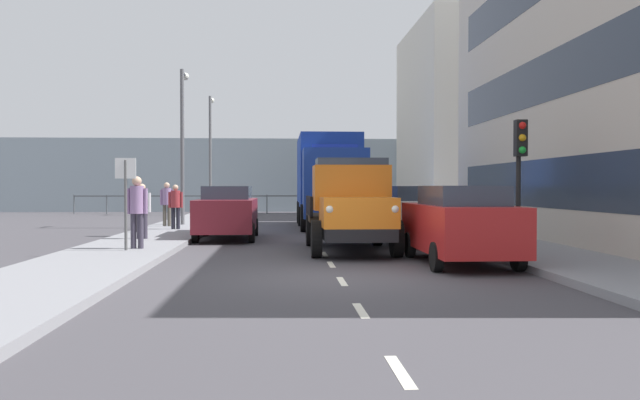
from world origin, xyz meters
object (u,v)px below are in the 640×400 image
Objects in this scene: pedestrian_couple_b at (167,200)px; lamp_post_far at (210,144)px; pedestrian_with_bag at (137,202)px; pedestrian_by_lamp at (137,206)px; car_grey_kerbside_2 at (382,207)px; lorry_cargo_blue at (329,178)px; truck_vintage_orange at (351,207)px; car_white_kerbside_1 at (413,214)px; pedestrian_strolling at (176,203)px; street_sign at (126,187)px; car_maroon_oppositeside_0 at (227,211)px; pedestrian_in_dark_coat at (142,206)px; car_red_kerbside_near at (460,223)px; traffic_light_near at (520,156)px; car_silver_kerbside_3 at (362,203)px; lamp_post_promenade at (183,132)px.

pedestrian_couple_b is 0.25× the size of lamp_post_far.
pedestrian_with_bag is 1.03× the size of pedestrian_couple_b.
lamp_post_far is (0.59, -22.75, 3.02)m from pedestrian_by_lamp.
car_grey_kerbside_2 is 2.54× the size of pedestrian_by_lamp.
lorry_cargo_blue is 1.78× the size of car_grey_kerbside_2.
truck_vintage_orange is 3.26m from car_white_kerbside_1.
pedestrian_strolling is 8.10m from street_sign.
car_maroon_oppositeside_0 is 2.90m from pedestrian_in_dark_coat.
lamp_post_far is (-0.30, -13.25, 3.08)m from pedestrian_couple_b.
car_red_kerbside_near is 2.66× the size of pedestrian_in_dark_coat.
car_maroon_oppositeside_0 is at bearing -111.30° from pedestrian_by_lamp.
pedestrian_by_lamp is at bearing 102.06° from pedestrian_with_bag.
lorry_cargo_blue is at bearing -71.61° from traffic_light_near.
car_grey_kerbside_2 is at bearing -90.00° from car_white_kerbside_1.
pedestrian_by_lamp is 0.80× the size of street_sign.
pedestrian_couple_b is (0.35, -6.33, 0.05)m from pedestrian_in_dark_coat.
pedestrian_couple_b reaches higher than car_silver_kerbside_3.
pedestrian_in_dark_coat is (5.95, -2.92, -0.07)m from truck_vintage_orange.
lamp_post_promenade is (-0.44, -1.28, 2.79)m from pedestrian_couple_b.
lamp_post_far is at bearing -66.73° from traffic_light_near.
car_red_kerbside_near is 1.07× the size of car_white_kerbside_1.
pedestrian_by_lamp is at bearing 99.64° from pedestrian_in_dark_coat.
lorry_cargo_blue is at bearing -117.19° from pedestrian_by_lamp.
car_white_kerbside_1 is at bearing -130.56° from truck_vintage_orange.
car_white_kerbside_1 is 8.01m from pedestrian_by_lamp.
street_sign reaches higher than car_white_kerbside_1.
truck_vintage_orange is 0.81× the size of lamp_post_far.
truck_vintage_orange is at bearing 49.44° from car_white_kerbside_1.
car_grey_kerbside_2 is 11.57m from pedestrian_by_lamp.
pedestrian_couple_b reaches higher than car_grey_kerbside_2.
traffic_light_near is at bearing 97.18° from car_silver_kerbside_3.
pedestrian_couple_b is (8.42, 5.52, 0.27)m from car_silver_kerbside_3.
traffic_light_near reaches higher than pedestrian_by_lamp.
street_sign is (7.70, -2.05, 0.79)m from car_red_kerbside_near.
car_red_kerbside_near is 14.64m from pedestrian_couple_b.
lamp_post_far reaches higher than pedestrian_with_bag.
street_sign is at bearing 99.80° from pedestrian_with_bag.
car_silver_kerbside_3 is (-0.00, -6.24, -0.00)m from car_grey_kerbside_2.
car_red_kerbside_near is at bearing 90.00° from car_silver_kerbside_3.
lorry_cargo_blue is 7.32m from car_maroon_oppositeside_0.
lamp_post_far reaches higher than car_silver_kerbside_3.
lamp_post_promenade is at bearing -58.99° from car_red_kerbside_near.
car_red_kerbside_near is (-2.11, 2.73, -0.28)m from truck_vintage_orange.
pedestrian_in_dark_coat is at bearing -26.13° from truck_vintage_orange.
car_silver_kerbside_3 is at bearing -90.00° from car_red_kerbside_near.
lamp_post_promenade reaches higher than traffic_light_near.
pedestrian_strolling is at bearing 29.29° from lorry_cargo_blue.
car_silver_kerbside_3 is 0.65× the size of lamp_post_far.
truck_vintage_orange is at bearing -177.33° from pedestrian_by_lamp.
lamp_post_promenade reaches higher than pedestrian_in_dark_coat.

